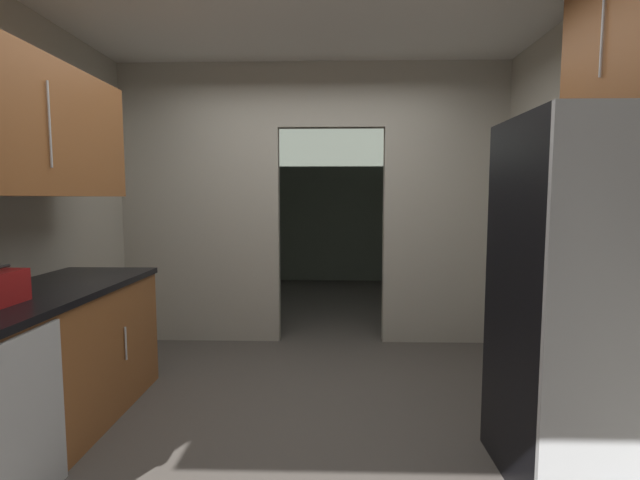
% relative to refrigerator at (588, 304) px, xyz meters
% --- Properties ---
extents(ground, '(20.00, 20.00, 0.00)m').
position_rel_refrigerator_xyz_m(ground, '(-1.44, 0.58, -0.90)').
color(ground, '#47423D').
extents(kitchen_overhead_slab, '(4.10, 7.29, 0.06)m').
position_rel_refrigerator_xyz_m(kitchen_overhead_slab, '(-1.44, 1.08, 1.82)').
color(kitchen_overhead_slab, silver).
extents(kitchen_partition, '(3.70, 0.12, 2.69)m').
position_rel_refrigerator_xyz_m(kitchen_partition, '(-1.49, 2.22, 0.53)').
color(kitchen_partition, '#ADA899').
rests_on(kitchen_partition, ground).
extents(adjoining_room_shell, '(3.70, 3.37, 2.69)m').
position_rel_refrigerator_xyz_m(adjoining_room_shell, '(-1.44, 4.48, 0.44)').
color(adjoining_room_shell, gray).
rests_on(adjoining_room_shell, ground).
extents(refrigerator, '(0.75, 0.75, 1.80)m').
position_rel_refrigerator_xyz_m(refrigerator, '(0.00, 0.00, 0.00)').
color(refrigerator, black).
rests_on(refrigerator, ground).
extents(lower_cabinet_run, '(0.70, 1.98, 0.88)m').
position_rel_refrigerator_xyz_m(lower_cabinet_run, '(-2.94, 0.23, -0.46)').
color(lower_cabinet_run, brown).
rests_on(lower_cabinet_run, ground).
extents(dishwasher, '(0.02, 0.56, 0.82)m').
position_rel_refrigerator_xyz_m(dishwasher, '(-2.60, -0.32, -0.49)').
color(dishwasher, '#B7BABC').
rests_on(dishwasher, ground).
extents(upper_cabinet_counterside, '(0.36, 1.78, 0.76)m').
position_rel_refrigerator_xyz_m(upper_cabinet_counterside, '(-2.94, 0.23, 0.91)').
color(upper_cabinet_counterside, brown).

